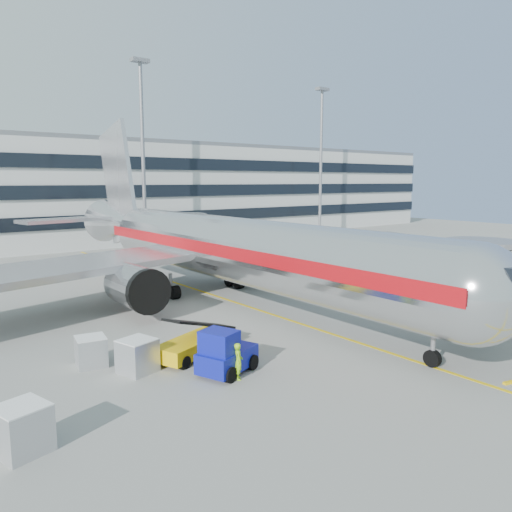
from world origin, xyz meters
TOP-DOWN VIEW (x-y plane):
  - ground at (0.00, 0.00)m, footprint 180.00×180.00m
  - lead_in_line at (0.00, 10.00)m, footprint 0.25×70.00m
  - main_jet at (0.00, 11.72)m, footprint 50.95×48.70m
  - terminal at (0.00, 57.95)m, footprint 150.00×24.25m
  - light_mast_centre at (8.00, 42.00)m, footprint 2.40×1.20m
  - light_mast_east at (42.00, 42.00)m, footprint 2.40×1.20m
  - belt_loader at (-8.79, 0.96)m, footprint 5.25×3.44m
  - baggage_tug at (-8.93, -2.24)m, footprint 3.51×2.82m
  - cargo_container_left at (-18.61, -3.83)m, footprint 1.99×1.99m
  - cargo_container_right at (-13.76, 2.89)m, footprint 1.68×1.68m
  - cargo_container_front at (-12.24, 0.64)m, footprint 1.95×1.95m
  - ramp_worker at (-8.80, -3.19)m, footprint 0.68×0.78m

SIDE VIEW (x-z plane):
  - ground at x=0.00m, z-range 0.00..0.00m
  - lead_in_line at x=0.00m, z-range 0.00..0.01m
  - belt_loader at x=-8.79m, z-range -0.54..1.94m
  - cargo_container_right at x=-13.76m, z-range 0.00..1.54m
  - cargo_container_front at x=-12.24m, z-range 0.00..1.69m
  - cargo_container_left at x=-18.61m, z-range 0.00..1.73m
  - ramp_worker at x=-8.80m, z-range 0.00..1.80m
  - baggage_tug at x=-8.93m, z-range -0.15..2.17m
  - main_jet at x=0.00m, z-range -3.79..12.26m
  - terminal at x=0.00m, z-range 0.00..15.60m
  - light_mast_centre at x=8.00m, z-range 2.15..27.60m
  - light_mast_east at x=42.00m, z-range 2.15..27.60m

